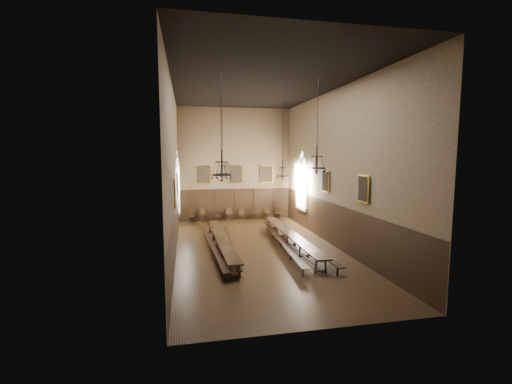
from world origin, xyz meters
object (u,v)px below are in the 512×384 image
object	(u,v)px
bench_right_outer	(300,241)
chair_0	(192,219)
table_left	(221,244)
chair_2	(218,218)
table_right	(291,240)
chair_6	(267,216)
chair_5	(254,216)
bench_right_inner	(281,242)
chair_1	(204,218)
bench_left_inner	(230,245)
chandelier_back_left	(223,168)
bench_left_outer	(212,247)
chandelier_front_left	(222,168)
chandelier_back_right	(283,170)
chair_4	(242,217)
chair_7	(278,215)
chair_3	(230,217)
chandelier_front_right	(317,162)

from	to	relation	value
bench_right_outer	chair_0	size ratio (longest dim) A/B	10.76
table_left	chair_2	size ratio (longest dim) A/B	11.14
table_right	chair_6	size ratio (longest dim) A/B	10.30
bench_right_outer	chair_5	bearing A→B (deg)	97.02
bench_right_inner	chair_1	xyz separation A→B (m)	(-3.97, 8.42, 0.01)
bench_left_inner	bench_right_outer	world-z (taller)	bench_right_outer
chair_2	chandelier_back_left	xyz separation A→B (m)	(-0.20, -5.97, 4.25)
bench_left_outer	chandelier_front_left	world-z (taller)	chandelier_front_left
chandelier_back_right	bench_left_inner	bearing A→B (deg)	-147.56
bench_right_inner	chair_2	size ratio (longest dim) A/B	11.71
chair_2	chair_4	bearing A→B (deg)	9.68
bench_left_inner	bench_right_outer	distance (m)	4.05
chandelier_back_left	chair_6	bearing A→B (deg)	54.65
bench_left_outer	chair_6	xyz separation A→B (m)	(5.17, 8.48, 0.02)
chair_7	chandelier_front_left	world-z (taller)	chandelier_front_left
table_left	chair_7	distance (m)	9.94
bench_right_inner	chair_0	size ratio (longest dim) A/B	10.30
chair_0	chair_3	distance (m)	2.97
table_right	chair_1	xyz separation A→B (m)	(-4.59, 8.39, -0.09)
chair_7	bench_right_outer	bearing A→B (deg)	-77.68
table_right	chandelier_front_right	size ratio (longest dim) A/B	2.26
chair_4	chair_6	distance (m)	2.14
bench_left_inner	chair_5	bearing A→B (deg)	70.28
chair_2	chandelier_back_left	size ratio (longest dim) A/B	0.17
chair_3	chair_4	distance (m)	1.00
table_right	chair_6	world-z (taller)	chair_6
chair_2	chandelier_back_left	bearing A→B (deg)	-81.99
chair_1	chandelier_back_left	world-z (taller)	chandelier_back_left
chair_5	chandelier_front_right	size ratio (longest dim) A/B	0.23
chair_4	chair_5	size ratio (longest dim) A/B	0.89
table_right	chair_6	xyz separation A→B (m)	(0.62, 8.41, -0.10)
chair_0	chair_1	xyz separation A→B (m)	(0.90, 0.12, 0.00)
chair_0	chair_6	bearing A→B (deg)	2.94
bench_right_inner	chair_1	world-z (taller)	chair_1
bench_left_inner	chair_5	xyz separation A→B (m)	(3.01, 8.41, 0.04)
table_left	bench_right_inner	size ratio (longest dim) A/B	0.95
chandelier_back_right	chair_0	bearing A→B (deg)	133.39
table_right	chair_4	world-z (taller)	chair_4
bench_left_outer	chair_7	xyz separation A→B (m)	(6.04, 8.34, 0.03)
table_right	bench_left_inner	distance (m)	3.53
bench_right_outer	chair_4	xyz separation A→B (m)	(-2.04, 8.36, -0.03)
chair_5	chandelier_back_right	bearing A→B (deg)	-71.14
bench_left_inner	bench_right_inner	distance (m)	2.91
chair_2	chair_3	distance (m)	0.95
chandelier_back_left	bench_left_outer	bearing A→B (deg)	-109.84
bench_left_outer	chair_6	distance (m)	9.93
bench_right_inner	chandelier_front_right	bearing A→B (deg)	-75.00
chandelier_back_left	chandelier_front_right	world-z (taller)	same
table_right	chair_2	size ratio (longest dim) A/B	11.63
table_right	bench_right_outer	xyz separation A→B (m)	(0.52, -0.03, -0.09)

